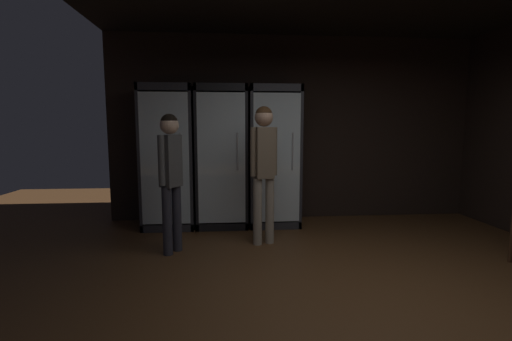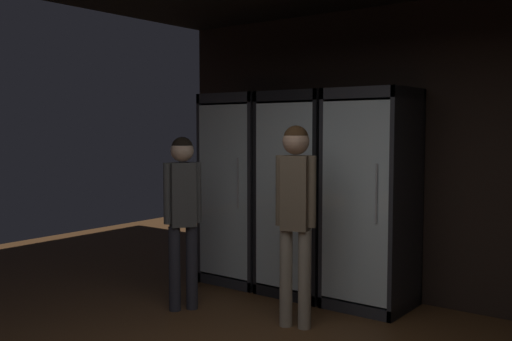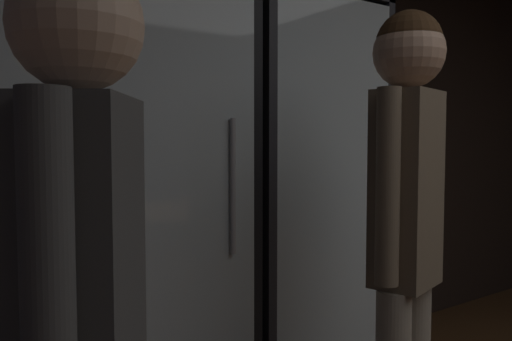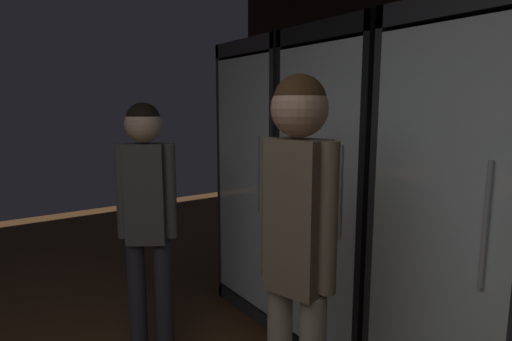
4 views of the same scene
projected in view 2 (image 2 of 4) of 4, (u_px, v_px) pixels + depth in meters
name	position (u px, v px, depth m)	size (l,w,h in m)	color
wall_back	(447.00, 155.00, 5.28)	(6.00, 0.06, 2.80)	black
cooler_far_left	(246.00, 190.00, 6.28)	(0.72, 0.70, 2.00)	#2B2B30
cooler_left	(305.00, 195.00, 5.83)	(0.72, 0.70, 2.00)	black
cooler_center	(374.00, 200.00, 5.37)	(0.72, 0.70, 2.00)	#2B2B30
shopper_near	(296.00, 202.00, 4.76)	(0.33, 0.22, 1.66)	gray
shopper_far	(183.00, 204.00, 5.23)	(0.25, 0.30, 1.56)	#2D2D38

